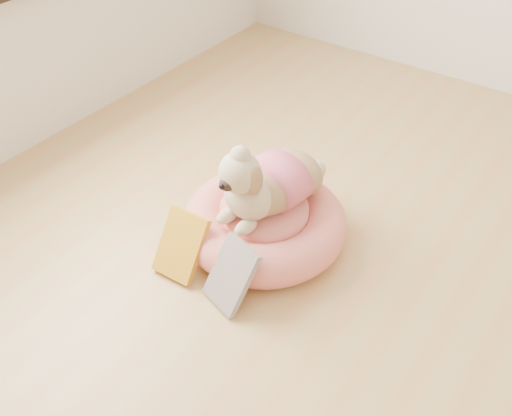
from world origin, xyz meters
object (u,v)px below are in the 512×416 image
Objects in this scene: dog at (266,170)px; book_white at (231,275)px; book_yellow at (181,245)px; pet_bed at (264,223)px.

dog is 0.36m from book_white.
book_white reaches higher than book_yellow.
pet_bed is 2.55× the size of book_yellow.
pet_bed is 0.31m from book_yellow.
dog is at bearing 27.91° from pet_bed.
book_yellow is (-0.15, -0.28, -0.20)m from dog.
book_white is (0.07, -0.29, -0.20)m from dog.
pet_bed is 0.30m from book_white.
book_white is at bearing -6.28° from book_yellow.
book_yellow is 1.00× the size of book_white.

